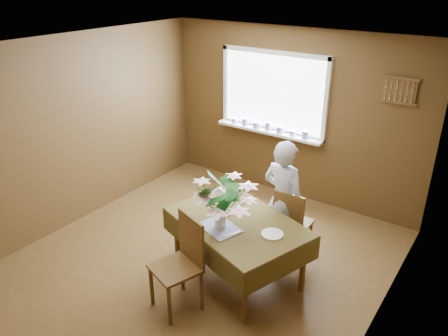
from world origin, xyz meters
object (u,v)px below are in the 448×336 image
Objects in this scene: dining_table at (237,228)px; chair_near at (182,260)px; flower_bouquet at (220,199)px; chair_far at (291,221)px; seated_woman at (283,201)px.

dining_table is 0.73m from chair_near.
chair_near is at bearing -103.39° from flower_bouquet.
flower_bouquet is at bearing 64.10° from chair_far.
chair_far is 1.46× the size of flower_bouquet.
flower_bouquet is at bearing 78.40° from seated_woman.
seated_woman is at bearing 90.00° from dining_table.
flower_bouquet reaches higher than chair_near.
chair_near is (-0.19, -0.70, -0.09)m from dining_table.
chair_near is (-0.52, -1.37, 0.05)m from chair_far.
flower_bouquet is at bearing -92.11° from dining_table.
dining_table is at bearing 78.91° from seated_woman.
chair_far is 0.28m from seated_woman.
seated_woman reaches higher than dining_table.
flower_bouquet reaches higher than dining_table.
dining_table is at bearing 93.37° from chair_near.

